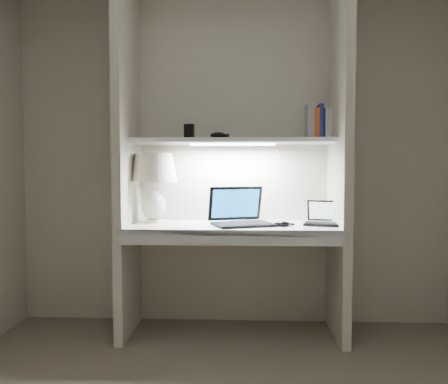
# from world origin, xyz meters

# --- Properties ---
(back_wall) EXTENTS (3.20, 0.01, 2.50)m
(back_wall) POSITION_xyz_m (0.00, 1.50, 1.25)
(back_wall) COLOR beige
(back_wall) RESTS_ON floor
(alcove_panel_left) EXTENTS (0.06, 0.55, 2.50)m
(alcove_panel_left) POSITION_xyz_m (-0.73, 1.23, 1.25)
(alcove_panel_left) COLOR beige
(alcove_panel_left) RESTS_ON floor
(alcove_panel_right) EXTENTS (0.06, 0.55, 2.50)m
(alcove_panel_right) POSITION_xyz_m (0.73, 1.23, 1.25)
(alcove_panel_right) COLOR beige
(alcove_panel_right) RESTS_ON floor
(desk) EXTENTS (1.40, 0.55, 0.04)m
(desk) POSITION_xyz_m (0.00, 1.23, 0.75)
(desk) COLOR white
(desk) RESTS_ON alcove_panel_left
(desk_apron) EXTENTS (1.46, 0.03, 0.10)m
(desk_apron) POSITION_xyz_m (0.00, 0.96, 0.72)
(desk_apron) COLOR silver
(desk_apron) RESTS_ON desk
(shelf) EXTENTS (1.40, 0.36, 0.03)m
(shelf) POSITION_xyz_m (0.00, 1.32, 1.35)
(shelf) COLOR silver
(shelf) RESTS_ON back_wall
(strip_light) EXTENTS (0.60, 0.04, 0.02)m
(strip_light) POSITION_xyz_m (0.00, 1.32, 1.33)
(strip_light) COLOR white
(strip_light) RESTS_ON shelf
(table_lamp) EXTENTS (0.34, 0.34, 0.49)m
(table_lamp) POSITION_xyz_m (-0.56, 1.32, 1.10)
(table_lamp) COLOR white
(table_lamp) RESTS_ON desk
(laptop_main) EXTENTS (0.48, 0.45, 0.26)m
(laptop_main) POSITION_xyz_m (0.06, 1.22, 0.83)
(laptop_main) COLOR black
(laptop_main) RESTS_ON desk
(laptop_netbook) EXTENTS (0.31, 0.29, 0.17)m
(laptop_netbook) POSITION_xyz_m (0.64, 1.24, 0.81)
(laptop_netbook) COLOR black
(laptop_netbook) RESTS_ON desk
(speaker) EXTENTS (0.13, 0.12, 0.16)m
(speaker) POSITION_xyz_m (0.06, 1.45, 0.85)
(speaker) COLOR silver
(speaker) RESTS_ON desk
(mouse) EXTENTS (0.12, 0.09, 0.04)m
(mouse) POSITION_xyz_m (0.34, 1.13, 0.79)
(mouse) COLOR black
(mouse) RESTS_ON desk
(cable_coil) EXTENTS (0.14, 0.14, 0.01)m
(cable_coil) POSITION_xyz_m (0.38, 1.21, 0.78)
(cable_coil) COLOR black
(cable_coil) RESTS_ON desk
(sticky_note) EXTENTS (0.10, 0.10, 0.00)m
(sticky_note) POSITION_xyz_m (-0.55, 1.20, 0.77)
(sticky_note) COLOR #F1F333
(sticky_note) RESTS_ON desk
(book_row) EXTENTS (0.24, 0.17, 0.25)m
(book_row) POSITION_xyz_m (0.65, 1.43, 1.48)
(book_row) COLOR silver
(book_row) RESTS_ON shelf
(shelf_box) EXTENTS (0.07, 0.06, 0.11)m
(shelf_box) POSITION_xyz_m (-0.32, 1.40, 1.42)
(shelf_box) COLOR black
(shelf_box) RESTS_ON shelf
(shelf_gadget) EXTENTS (0.12, 0.09, 0.05)m
(shelf_gadget) POSITION_xyz_m (-0.10, 1.33, 1.39)
(shelf_gadget) COLOR black
(shelf_gadget) RESTS_ON shelf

